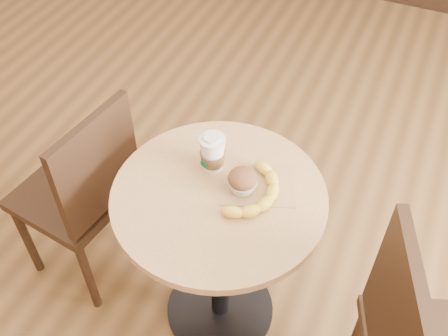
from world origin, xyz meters
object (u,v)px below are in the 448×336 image
(chair_left, at_px, (84,192))
(banana, at_px, (258,192))
(muffin, at_px, (242,181))
(cafe_table, at_px, (219,235))
(coffee_cup, at_px, (213,154))

(chair_left, distance_m, banana, 0.74)
(muffin, bearing_deg, cafe_table, -146.10)
(cafe_table, xyz_separation_m, muffin, (0.06, 0.04, 0.27))
(cafe_table, bearing_deg, muffin, 33.90)
(chair_left, distance_m, muffin, 0.70)
(chair_left, bearing_deg, coffee_cup, 108.74)
(cafe_table, xyz_separation_m, coffee_cup, (-0.06, 0.09, 0.28))
(chair_left, relative_size, banana, 3.21)
(coffee_cup, xyz_separation_m, muffin, (0.13, -0.05, -0.02))
(muffin, bearing_deg, coffee_cup, 157.08)
(chair_left, xyz_separation_m, coffee_cup, (0.50, 0.10, 0.32))
(cafe_table, xyz_separation_m, chair_left, (-0.57, -0.00, -0.03))
(coffee_cup, bearing_deg, banana, 1.81)
(chair_left, xyz_separation_m, banana, (0.68, 0.04, 0.28))
(cafe_table, bearing_deg, chair_left, -179.85)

